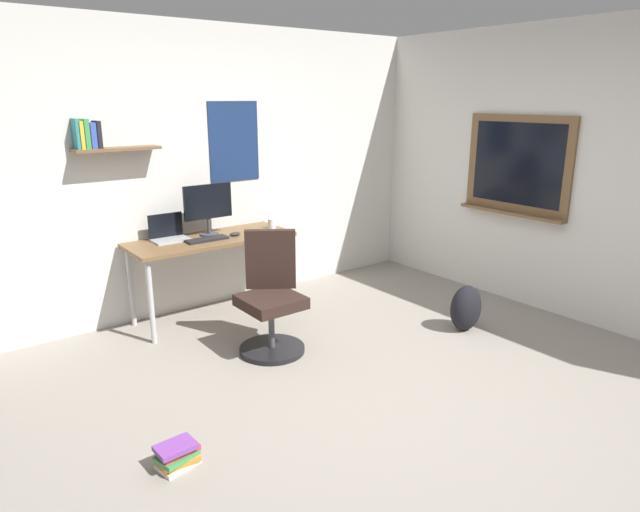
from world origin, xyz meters
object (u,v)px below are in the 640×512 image
office_chair (271,301)px  coffee_mug (272,224)px  book_stack_on_floor (177,455)px  desk (211,246)px  keyboard (207,239)px  monitor_primary (208,206)px  laptop (169,234)px  computer_mouse (235,234)px  backpack (466,308)px

office_chair → coffee_mug: 1.13m
book_stack_on_floor → desk: bearing=57.6°
keyboard → monitor_primary: bearing=56.7°
laptop → keyboard: laptop is taller
desk → book_stack_on_floor: (-1.18, -1.85, -0.60)m
monitor_primary → coffee_mug: (0.60, -0.12, -0.22)m
office_chair → computer_mouse: bearing=79.2°
office_chair → laptop: bearing=109.7°
computer_mouse → book_stack_on_floor: computer_mouse is taller
office_chair → monitor_primary: bearing=90.6°
desk → backpack: 2.31m
monitor_primary → computer_mouse: (0.17, -0.17, -0.25)m
laptop → monitor_primary: 0.43m
laptop → book_stack_on_floor: bearing=-113.0°
book_stack_on_floor → coffee_mug: bearing=45.3°
laptop → keyboard: (0.26, -0.22, -0.04)m
laptop → backpack: size_ratio=0.76×
keyboard → computer_mouse: bearing=0.0°
coffee_mug → keyboard: bearing=-175.9°
computer_mouse → monitor_primary: bearing=135.5°
office_chair → backpack: office_chair is taller
laptop → monitor_primary: (0.37, -0.05, 0.22)m
computer_mouse → backpack: computer_mouse is taller
laptop → coffee_mug: laptop is taller
keyboard → computer_mouse: computer_mouse is taller
laptop → coffee_mug: (0.96, -0.17, -0.01)m
office_chair → keyboard: bearing=98.2°
laptop → desk: bearing=-23.3°
keyboard → laptop: bearing=140.0°
monitor_primary → keyboard: 0.33m
book_stack_on_floor → backpack: bearing=4.8°
office_chair → backpack: size_ratio=2.34×
laptop → backpack: 2.66m
laptop → backpack: bearing=-42.7°
monitor_primary → coffee_mug: monitor_primary is taller
coffee_mug → book_stack_on_floor: coffee_mug is taller
desk → book_stack_on_floor: size_ratio=5.99×
keyboard → book_stack_on_floor: 2.20m
office_chair → monitor_primary: 1.17m
computer_mouse → backpack: bearing=-48.4°
office_chair → monitor_primary: size_ratio=2.05×
office_chair → laptop: size_ratio=3.06×
keyboard → computer_mouse: 0.28m
desk → monitor_primary: 0.36m
computer_mouse → laptop: bearing=158.1°
desk → office_chair: bearing=-87.0°
laptop → backpack: (1.91, -1.76, -0.60)m
monitor_primary → book_stack_on_floor: monitor_primary is taller
monitor_primary → backpack: size_ratio=1.14×
coffee_mug → book_stack_on_floor: 2.67m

